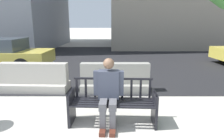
# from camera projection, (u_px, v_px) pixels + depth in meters

# --- Properties ---
(street_asphalt) EXTENTS (120.00, 12.00, 0.01)m
(street_asphalt) POSITION_uv_depth(u_px,v_px,m) (102.00, 59.00, 11.33)
(street_asphalt) COLOR black
(street_asphalt) RESTS_ON ground
(street_bench) EXTENTS (1.71, 0.60, 0.88)m
(street_bench) POSITION_uv_depth(u_px,v_px,m) (112.00, 104.00, 3.94)
(street_bench) COLOR black
(street_bench) RESTS_ON ground
(seated_person) EXTENTS (0.58, 0.73, 1.31)m
(seated_person) POSITION_uv_depth(u_px,v_px,m) (108.00, 91.00, 3.82)
(seated_person) COLOR #383D4C
(seated_person) RESTS_ON ground
(jersey_barrier_centre) EXTENTS (2.00, 0.68, 0.84)m
(jersey_barrier_centre) POSITION_uv_depth(u_px,v_px,m) (115.00, 80.00, 5.88)
(jersey_barrier_centre) COLOR gray
(jersey_barrier_centre) RESTS_ON ground
(jersey_barrier_left) EXTENTS (2.03, 0.77, 0.84)m
(jersey_barrier_left) POSITION_uv_depth(u_px,v_px,m) (34.00, 80.00, 5.89)
(jersey_barrier_left) COLOR #ADA89E
(jersey_barrier_left) RESTS_ON ground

